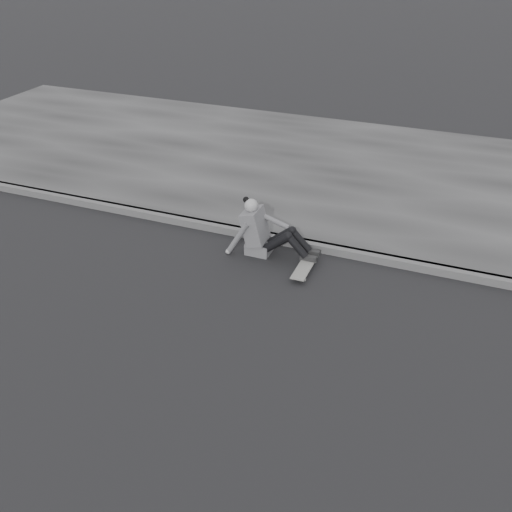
{
  "coord_description": "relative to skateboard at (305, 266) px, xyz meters",
  "views": [
    {
      "loc": [
        -0.07,
        -4.74,
        4.41
      ],
      "look_at": [
        -2.45,
        1.3,
        0.5
      ],
      "focal_mm": 40.0,
      "sensor_mm": 36.0,
      "label": 1
    }
  ],
  "objects": [
    {
      "name": "ground",
      "position": [
        1.95,
        -1.95,
        -0.07
      ],
      "size": [
        80.0,
        80.0,
        0.0
      ],
      "primitive_type": "plane",
      "color": "black",
      "rests_on": "ground"
    },
    {
      "name": "curb",
      "position": [
        1.95,
        0.63,
        -0.01
      ],
      "size": [
        24.0,
        0.16,
        0.12
      ],
      "primitive_type": "cube",
      "color": "#4C4C4C",
      "rests_on": "ground"
    },
    {
      "name": "sidewalk",
      "position": [
        1.95,
        3.65,
        -0.01
      ],
      "size": [
        24.0,
        6.0,
        0.12
      ],
      "primitive_type": "cube",
      "color": "#333333",
      "rests_on": "ground"
    },
    {
      "name": "skateboard",
      "position": [
        0.0,
        0.0,
        0.0
      ],
      "size": [
        0.2,
        0.78,
        0.09
      ],
      "color": "gray",
      "rests_on": "ground"
    },
    {
      "name": "seated_woman",
      "position": [
        -0.73,
        0.25,
        0.29
      ],
      "size": [
        1.38,
        0.46,
        0.88
      ],
      "color": "#565658",
      "rests_on": "ground"
    }
  ]
}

